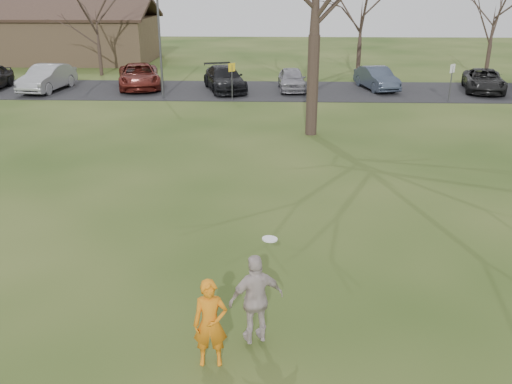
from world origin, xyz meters
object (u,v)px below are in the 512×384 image
(car_2, at_px, (139,76))
(car_6, at_px, (484,80))
(car_3, at_px, (225,79))
(car_4, at_px, (292,79))
(car_5, at_px, (377,78))
(building, at_px, (32,37))
(car_1, at_px, (47,78))
(player_defender, at_px, (210,323))
(lamp_post, at_px, (159,26))
(catching_play, at_px, (256,299))

(car_2, distance_m, car_6, 21.02)
(car_3, bearing_deg, car_2, 156.52)
(car_4, height_order, car_5, car_5)
(building, bearing_deg, car_2, -46.26)
(car_1, relative_size, car_3, 0.95)
(car_1, distance_m, building, 15.12)
(car_1, bearing_deg, building, 122.48)
(car_1, xyz_separation_m, car_5, (20.02, 1.16, -0.10))
(player_defender, height_order, car_2, player_defender)
(car_1, bearing_deg, car_3, 9.05)
(car_3, height_order, lamp_post, lamp_post)
(car_6, bearing_deg, car_2, -168.22)
(catching_play, bearing_deg, car_6, 62.95)
(car_5, relative_size, building, 0.20)
(player_defender, xyz_separation_m, car_6, (13.56, 25.61, -0.12))
(car_4, distance_m, catching_play, 25.09)
(lamp_post, bearing_deg, car_3, 35.83)
(player_defender, distance_m, car_3, 25.44)
(car_1, distance_m, car_5, 20.05)
(car_2, bearing_deg, car_3, -21.49)
(player_defender, xyz_separation_m, car_2, (-7.45, 25.99, -0.04))
(car_1, height_order, car_5, car_1)
(lamp_post, bearing_deg, catching_play, -74.66)
(car_5, bearing_deg, car_3, 169.89)
(car_1, relative_size, car_4, 1.20)
(car_4, xyz_separation_m, building, (-21.40, 12.87, 1.23))
(car_2, distance_m, car_4, 9.47)
(car_5, bearing_deg, catching_play, -118.60)
(car_5, distance_m, catching_play, 26.32)
(car_5, bearing_deg, car_1, 168.91)
(car_6, height_order, catching_play, catching_play)
(player_defender, relative_size, lamp_post, 0.26)
(lamp_post, bearing_deg, player_defender, -76.80)
(car_6, relative_size, building, 0.23)
(car_1, xyz_separation_m, building, (-6.58, 13.57, 1.12))
(car_6, bearing_deg, car_3, -166.25)
(car_3, height_order, car_5, car_3)
(car_3, bearing_deg, catching_play, -100.22)
(car_2, xyz_separation_m, car_4, (9.47, -0.40, -0.07))
(car_5, height_order, car_6, car_5)
(car_6, bearing_deg, lamp_post, -159.23)
(car_2, relative_size, building, 0.26)
(car_3, distance_m, lamp_post, 5.20)
(car_2, height_order, car_6, car_2)
(car_3, relative_size, car_4, 1.26)
(car_3, bearing_deg, lamp_post, -160.91)
(car_4, relative_size, car_6, 0.83)
(car_5, bearing_deg, building, 140.59)
(car_5, relative_size, lamp_post, 0.66)
(car_3, bearing_deg, car_5, -12.44)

